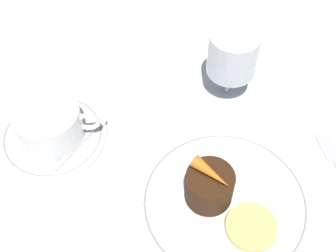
% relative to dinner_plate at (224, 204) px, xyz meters
% --- Properties ---
extents(ground_plane, '(3.00, 3.00, 0.00)m').
position_rel_dinner_plate_xyz_m(ground_plane, '(0.01, 0.04, -0.01)').
color(ground_plane, white).
extents(dinner_plate, '(0.23, 0.23, 0.01)m').
position_rel_dinner_plate_xyz_m(dinner_plate, '(0.00, 0.00, 0.00)').
color(dinner_plate, white).
rests_on(dinner_plate, ground_plane).
extents(saucer, '(0.16, 0.16, 0.01)m').
position_rel_dinner_plate_xyz_m(saucer, '(-0.24, 0.12, -0.00)').
color(saucer, white).
rests_on(saucer, ground_plane).
extents(coffee_cup, '(0.12, 0.09, 0.06)m').
position_rel_dinner_plate_xyz_m(coffee_cup, '(-0.24, 0.12, 0.03)').
color(coffee_cup, white).
rests_on(coffee_cup, saucer).
extents(spoon, '(0.07, 0.10, 0.00)m').
position_rel_dinner_plate_xyz_m(spoon, '(-0.19, 0.11, 0.00)').
color(spoon, silver).
rests_on(spoon, saucer).
extents(wine_glass, '(0.07, 0.07, 0.12)m').
position_rel_dinner_plate_xyz_m(wine_glass, '(0.03, 0.20, 0.07)').
color(wine_glass, silver).
rests_on(wine_glass, ground_plane).
extents(dessert_cake, '(0.06, 0.06, 0.05)m').
position_rel_dinner_plate_xyz_m(dessert_cake, '(-0.02, 0.01, 0.03)').
color(dessert_cake, '#381E0F').
rests_on(dessert_cake, dinner_plate).
extents(carrot_garnish, '(0.05, 0.05, 0.02)m').
position_rel_dinner_plate_xyz_m(carrot_garnish, '(-0.02, 0.01, 0.06)').
color(carrot_garnish, orange).
rests_on(carrot_garnish, dessert_cake).
extents(pineapple_slice, '(0.07, 0.07, 0.01)m').
position_rel_dinner_plate_xyz_m(pineapple_slice, '(0.03, -0.04, 0.01)').
color(pineapple_slice, '#EFE075').
rests_on(pineapple_slice, dinner_plate).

